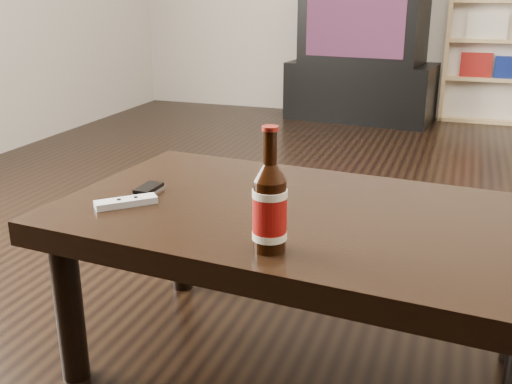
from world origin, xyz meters
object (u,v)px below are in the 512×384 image
(tv_stand, at_px, (361,91))
(phone, at_px, (149,189))
(tv, at_px, (365,18))
(bookshelf, at_px, (491,36))
(remote, at_px, (126,202))
(coffee_table, at_px, (302,233))
(beer_bottle, at_px, (270,208))

(tv_stand, bearing_deg, phone, -84.24)
(tv, xyz_separation_m, phone, (-0.01, -3.35, -0.30))
(bookshelf, distance_m, remote, 3.86)
(coffee_table, distance_m, phone, 0.44)
(tv, xyz_separation_m, coffee_table, (0.42, -3.35, -0.37))
(coffee_table, relative_size, phone, 13.41)
(remote, bearing_deg, tv_stand, 135.72)
(tv_stand, xyz_separation_m, bookshelf, (0.91, 0.28, 0.42))
(coffee_table, bearing_deg, tv, 97.18)
(tv, relative_size, coffee_table, 0.73)
(tv_stand, bearing_deg, bookshelf, 23.14)
(tv_stand, xyz_separation_m, phone, (-0.01, -3.35, 0.25))
(phone, bearing_deg, tv, 90.04)
(phone, bearing_deg, beer_bottle, -30.35)
(tv, distance_m, phone, 3.36)
(tv_stand, relative_size, remote, 7.72)
(coffee_table, xyz_separation_m, beer_bottle, (-0.01, -0.25, 0.16))
(tv_stand, distance_m, coffee_table, 3.38)
(tv, height_order, coffee_table, tv)
(beer_bottle, bearing_deg, phone, 149.41)
(beer_bottle, bearing_deg, remote, 162.02)
(tv, bearing_deg, phone, -84.23)
(tv, height_order, bookshelf, bookshelf)
(tv_stand, height_order, beer_bottle, beer_bottle)
(tv_stand, relative_size, phone, 11.45)
(bookshelf, bearing_deg, tv, -162.89)
(phone, xyz_separation_m, remote, (-0.00, -0.11, 0.00))
(tv, bearing_deg, bookshelf, 23.22)
(phone, relative_size, remote, 0.67)
(tv_stand, xyz_separation_m, beer_bottle, (0.42, -3.60, 0.34))
(bookshelf, xyz_separation_m, remote, (-0.93, -3.74, -0.17))
(coffee_table, xyz_separation_m, remote, (-0.44, -0.11, 0.07))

